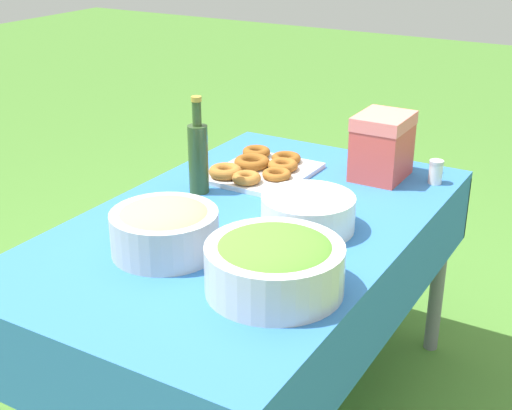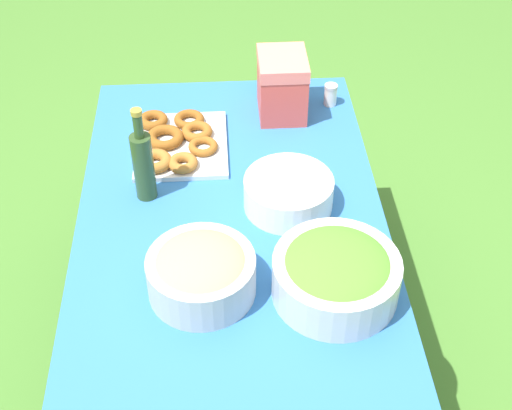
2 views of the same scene
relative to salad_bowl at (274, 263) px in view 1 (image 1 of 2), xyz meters
name	(u,v)px [view 1 (image 1 of 2)]	position (x,y,z in m)	size (l,w,h in m)	color
picnic_table	(250,248)	(-0.31, -0.25, -0.16)	(1.44, 0.88, 0.69)	#2D6BB2
salad_bowl	(274,263)	(0.00, 0.00, 0.00)	(0.32, 0.32, 0.14)	silver
pasta_bowl	(165,227)	(-0.03, -0.34, 0.00)	(0.28, 0.28, 0.13)	#B2B7BC
donut_platter	(260,168)	(-0.65, -0.41, -0.05)	(0.36, 0.31, 0.05)	silver
plate_stack	(308,213)	(-0.34, -0.09, -0.02)	(0.26, 0.26, 0.10)	white
olive_oil_bottle	(198,155)	(-0.42, -0.50, 0.05)	(0.06, 0.06, 0.30)	#2D4723
cooler_box	(382,146)	(-0.83, -0.06, 0.03)	(0.20, 0.16, 0.21)	#E04C42
salt_shaker	(436,172)	(-0.86, 0.11, -0.03)	(0.05, 0.05, 0.08)	white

